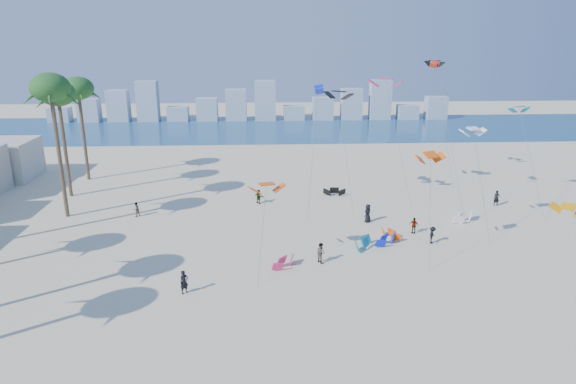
{
  "coord_description": "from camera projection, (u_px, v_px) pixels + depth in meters",
  "views": [
    {
      "loc": [
        0.8,
        -28.12,
        18.47
      ],
      "look_at": [
        3.0,
        16.0,
        4.5
      ],
      "focal_mm": 31.94,
      "sensor_mm": 36.0,
      "label": 1
    }
  ],
  "objects": [
    {
      "name": "ground",
      "position": [
        253.0,
        337.0,
        32.31
      ],
      "size": [
        220.0,
        220.0,
        0.0
      ],
      "primitive_type": "plane",
      "color": "beige",
      "rests_on": "ground"
    },
    {
      "name": "kitesurfers_far",
      "position": [
        338.0,
        212.0,
        52.03
      ],
      "size": [
        39.62,
        13.37,
        1.87
      ],
      "color": "black",
      "rests_on": "ground"
    },
    {
      "name": "ocean",
      "position": [
        259.0,
        129.0,
        100.87
      ],
      "size": [
        220.0,
        220.0,
        0.0
      ],
      "primitive_type": "plane",
      "color": "navy",
      "rests_on": "ground"
    },
    {
      "name": "kitesurfer_near",
      "position": [
        184.0,
        282.0,
        37.41
      ],
      "size": [
        0.78,
        0.74,
        1.8
      ],
      "primitive_type": "imported",
      "rotation": [
        0.0,
        0.0,
        0.64
      ],
      "color": "black",
      "rests_on": "ground"
    },
    {
      "name": "kitesurfer_mid",
      "position": [
        321.0,
        253.0,
        42.48
      ],
      "size": [
        1.0,
        1.06,
        1.72
      ],
      "primitive_type": "imported",
      "rotation": [
        0.0,
        0.0,
        2.13
      ],
      "color": "gray",
      "rests_on": "ground"
    },
    {
      "name": "flying_kites",
      "position": [
        399.0,
        106.0,
        50.12
      ],
      "size": [
        30.24,
        28.39,
        16.06
      ],
      "color": "#FE5A0D",
      "rests_on": "ground"
    },
    {
      "name": "grounded_kites",
      "position": [
        380.0,
        227.0,
        49.09
      ],
      "size": [
        21.51,
        20.75,
        0.99
      ],
      "color": "#E3326E",
      "rests_on": "ground"
    },
    {
      "name": "distant_skyline",
      "position": [
        253.0,
        106.0,
        109.41
      ],
      "size": [
        85.0,
        3.0,
        8.4
      ],
      "color": "#9EADBF",
      "rests_on": "ground"
    }
  ]
}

